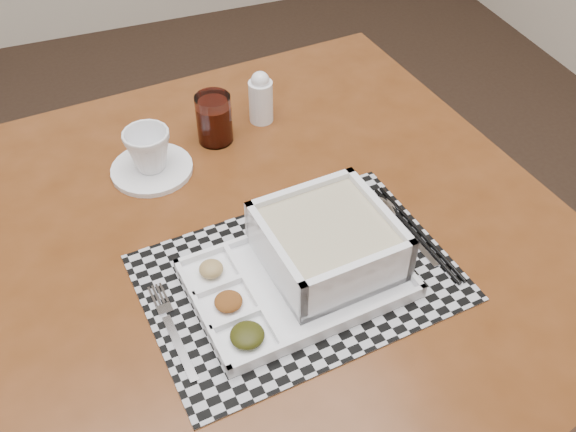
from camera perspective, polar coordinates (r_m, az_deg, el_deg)
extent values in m
cube|color=#51280E|center=(1.08, -2.62, -2.14)|extent=(1.11, 1.11, 0.04)
cylinder|color=#51280E|center=(1.64, -23.94, -6.04)|extent=(0.05, 0.05, 0.72)
cylinder|color=#51280E|center=(1.80, 4.98, 3.52)|extent=(0.05, 0.05, 0.72)
cube|color=#51280E|center=(1.44, -9.88, 7.46)|extent=(0.87, 0.12, 0.08)
cube|color=#51280E|center=(1.10, -24.15, -11.53)|extent=(0.12, 0.87, 0.08)
cube|color=#51280E|center=(1.31, 15.12, 2.22)|extent=(0.12, 0.87, 0.08)
cube|color=#AEAFB6|center=(1.00, 0.99, -5.48)|extent=(0.50, 0.38, 0.00)
cube|color=white|center=(0.99, 0.85, -5.76)|extent=(0.34, 0.25, 0.01)
cube|color=white|center=(1.04, -1.81, -1.39)|extent=(0.32, 0.04, 0.01)
cube|color=white|center=(0.92, 3.91, -9.81)|extent=(0.32, 0.04, 0.01)
cube|color=white|center=(0.94, -7.72, -8.51)|extent=(0.03, 0.22, 0.01)
cube|color=white|center=(1.04, 8.56, -2.36)|extent=(0.03, 0.22, 0.01)
cube|color=white|center=(0.96, -3.18, -6.85)|extent=(0.03, 0.20, 0.01)
cube|color=white|center=(0.93, -4.73, -9.20)|extent=(0.08, 0.02, 0.01)
cube|color=white|center=(0.97, -6.31, -6.30)|extent=(0.08, 0.02, 0.01)
ellipsoid|color=black|center=(0.91, -3.65, -10.53)|extent=(0.05, 0.05, 0.02)
ellipsoid|color=#4F280D|center=(0.95, -5.32, -7.56)|extent=(0.04, 0.04, 0.02)
ellipsoid|color=olive|center=(0.99, -6.85, -4.68)|extent=(0.04, 0.04, 0.02)
cube|color=white|center=(1.01, 3.46, -3.61)|extent=(0.21, 0.21, 0.01)
cube|color=white|center=(1.04, 1.13, 0.96)|extent=(0.19, 0.03, 0.08)
cube|color=white|center=(0.93, 6.25, -5.81)|extent=(0.19, 0.03, 0.08)
cube|color=white|center=(0.95, -1.19, -3.99)|extent=(0.03, 0.19, 0.08)
cube|color=white|center=(1.02, 7.97, -0.60)|extent=(0.03, 0.19, 0.08)
cube|color=#C4B191|center=(0.98, 3.54, -2.40)|extent=(0.19, 0.19, 0.07)
cube|color=silver|center=(0.93, -9.42, -11.42)|extent=(0.02, 0.12, 0.00)
cube|color=silver|center=(0.97, -10.91, -8.11)|extent=(0.02, 0.02, 0.00)
cube|color=silver|center=(0.99, -11.96, -7.04)|extent=(0.01, 0.04, 0.00)
cube|color=silver|center=(0.99, -11.63, -6.92)|extent=(0.01, 0.04, 0.00)
cube|color=silver|center=(0.99, -11.30, -6.81)|extent=(0.01, 0.04, 0.00)
cube|color=silver|center=(0.99, -10.97, -6.70)|extent=(0.01, 0.04, 0.00)
cube|color=silver|center=(1.07, 11.21, -2.25)|extent=(0.02, 0.12, 0.00)
ellipsoid|color=silver|center=(1.11, 8.61, 0.77)|extent=(0.04, 0.06, 0.01)
cylinder|color=black|center=(1.08, 11.22, -1.55)|extent=(0.03, 0.24, 0.01)
cylinder|color=black|center=(1.08, 11.65, -1.37)|extent=(0.03, 0.24, 0.01)
cylinder|color=white|center=(1.21, -11.99, 4.10)|extent=(0.15, 0.15, 0.01)
imported|color=white|center=(1.18, -12.30, 5.75)|extent=(0.11, 0.11, 0.08)
cylinder|color=white|center=(1.24, -6.59, 8.58)|extent=(0.07, 0.07, 0.10)
cylinder|color=#3A0A04|center=(1.24, -6.54, 8.17)|extent=(0.06, 0.06, 0.08)
cylinder|color=white|center=(1.29, -2.42, 10.13)|extent=(0.05, 0.05, 0.09)
sphere|color=white|center=(1.26, -2.49, 11.95)|extent=(0.04, 0.04, 0.04)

